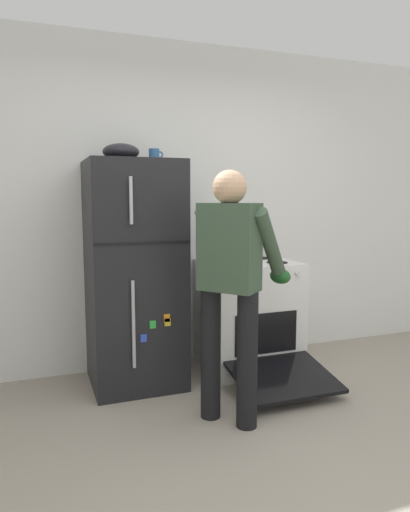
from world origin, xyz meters
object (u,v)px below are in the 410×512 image
Objects in this scene: stove_range at (249,316)px; pepper_mill at (270,247)px; person_cook at (231,275)px; refrigerator at (134,274)px; red_pot at (234,255)px; coffee_mug at (154,155)px; mixing_bowl at (121,152)px.

pepper_mill reaches higher than stove_range.
person_cook reaches higher than stove_range.
refrigerator is at bearing 178.96° from stove_range.
stove_range is at bearing -1.04° from refrigerator.
red_pot is at bearing 65.28° from person_cook.
red_pot is at bearing -9.12° from coffee_mug.
coffee_mug is 0.42× the size of mixing_bowl.
stove_range is 4.54× the size of mixing_bowl.
person_cook is at bearing -57.61° from mixing_bowl.
person_cook is 4.86× the size of red_pot.
mixing_bowl is (-1.35, -0.20, 0.77)m from pepper_mill.
stove_range is 1.53m from coffee_mug.
stove_range is at bearing 11.39° from red_pot.
person_cook is at bearing -128.50° from pepper_mill.
mixing_bowl is at bearing 179.78° from refrigerator.
pepper_mill is (0.82, 1.03, 0.04)m from person_cook.
coffee_mug is (-0.62, 0.10, 0.78)m from red_pot.
refrigerator is 1.29m from pepper_mill.
red_pot reaches higher than stove_range.
stove_range is 7.17× the size of pepper_mill.
coffee_mug reaches higher than red_pot.
red_pot is 1.23× the size of mixing_bowl.
pepper_mill is at bearing 7.89° from coffee_mug.
refrigerator is at bearing 176.47° from red_pot.
refrigerator is 0.95m from person_cook.
pepper_mill is at bearing 9.00° from refrigerator.
person_cook reaches higher than red_pot.
refrigerator is 0.82m from red_pot.
mixing_bowl reaches higher than red_pot.
pepper_mill is (1.27, 0.20, 0.14)m from refrigerator.
red_pot is 1.00m from coffee_mug.
coffee_mug reaches higher than stove_range.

